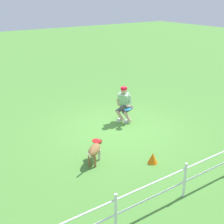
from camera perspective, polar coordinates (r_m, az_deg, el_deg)
ground_plane at (r=10.15m, az=1.40°, el=-3.23°), size 60.00×60.00×0.00m
person at (r=10.47m, az=2.33°, el=1.66°), size 0.55×0.71×1.29m
dog at (r=8.11m, az=-3.24°, el=-7.10°), size 0.86×0.72×0.56m
frisbee_flying at (r=8.28m, az=-2.94°, el=-5.48°), size 0.27×0.27×0.05m
frisbee_held at (r=10.15m, az=3.02°, el=0.48°), size 0.33×0.33×0.09m
fence at (r=7.59m, az=18.43°, el=-9.38°), size 13.10×0.06×0.85m
training_cone at (r=8.23m, az=7.70°, el=-8.61°), size 0.27×0.27×0.30m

